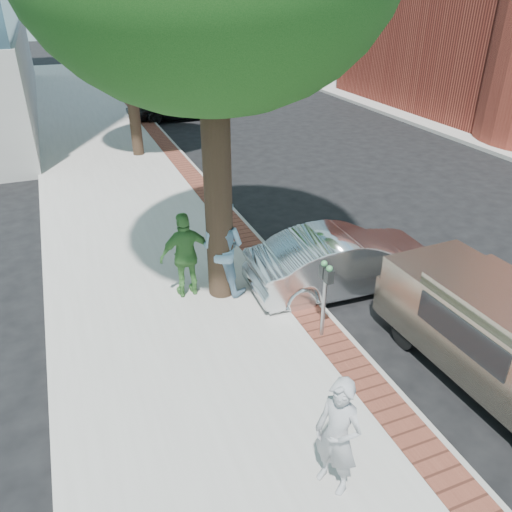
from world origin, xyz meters
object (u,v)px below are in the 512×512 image
parking_meter (325,285)px  sedan_silver (344,261)px  bg_car (177,102)px  van (499,334)px  person_gray (338,436)px  person_officer (222,247)px  person_green (186,255)px

parking_meter → sedan_silver: 2.00m
sedan_silver → bg_car: 16.13m
van → person_gray: bearing=-167.4°
person_gray → van: size_ratio=0.37×
person_officer → person_green: bearing=31.6°
van → person_green: bearing=132.2°
person_officer → bg_car: size_ratio=0.42×
person_gray → van: (3.41, 0.89, -0.10)m
parking_meter → person_officer: person_officer is taller
parking_meter → bg_car: 17.66m
person_green → van: 5.66m
parking_meter → person_officer: (-1.16, 2.08, -0.07)m
person_officer → bg_car: (2.89, 15.49, -0.33)m
parking_meter → person_green: size_ratio=0.83×
person_green → bg_car: (3.59, 15.36, -0.24)m
parking_meter → person_gray: (-1.32, -2.74, -0.23)m
person_officer → person_green: person_officer is taller
bg_car → sedan_silver: bearing=178.7°
parking_meter → van: (2.09, -1.85, -0.32)m
person_officer → parking_meter: bearing=160.8°
person_gray → van: person_gray is taller
van → parking_meter: bearing=136.5°
person_gray → parking_meter: bearing=128.2°
person_gray → bg_car: (3.05, 20.30, -0.18)m
person_green → sedan_silver: size_ratio=0.44×
sedan_silver → person_gray: bearing=150.5°
person_officer → sedan_silver: 2.55m
bg_car → van: (0.36, -19.42, 0.08)m
person_officer → person_green: (-0.70, 0.13, -0.10)m
sedan_silver → bg_car: size_ratio=0.85×
person_green → person_gray: bearing=94.4°
person_officer → bg_car: person_officer is taller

